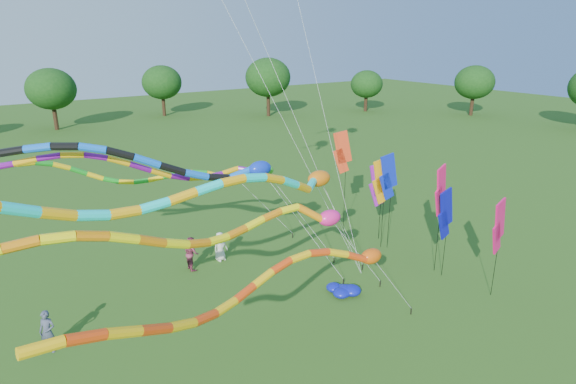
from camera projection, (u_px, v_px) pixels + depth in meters
ground at (383, 339)px, 18.34m from camera, size 160.00×160.00×0.00m
tree_ring at (346, 220)px, 14.89m from camera, size 120.00×122.07×9.61m
tube_kite_red at (284, 279)px, 13.74m from camera, size 13.67×3.18×6.48m
tube_kite_orange at (236, 227)px, 16.24m from camera, size 14.89×1.78×6.84m
tube_kite_purple at (168, 169)px, 19.39m from camera, size 14.33×2.82×7.60m
tube_kite_blue at (136, 162)px, 17.74m from camera, size 15.48×5.39×8.26m
tube_kite_cyan at (239, 189)px, 15.79m from camera, size 15.24×3.91×8.34m
tube_kite_green at (166, 176)px, 23.49m from camera, size 12.60×2.61×6.39m
banner_pole_violet at (378, 185)px, 26.20m from camera, size 1.14×0.38×4.50m
banner_pole_blue_a at (445, 214)px, 22.04m from camera, size 1.16×0.20×4.46m
banner_pole_magenta_b at (441, 191)px, 22.15m from camera, size 1.14×0.40×5.44m
banner_pole_blue_b at (388, 177)px, 24.81m from camera, size 1.16×0.24×5.30m
banner_pole_magenta_a at (499, 227)px, 20.22m from camera, size 1.15×0.30×4.60m
banner_pole_orange at (381, 182)px, 24.95m from camera, size 1.16×0.24×5.04m
banner_pole_red at (342, 153)px, 27.09m from camera, size 1.09×0.54×5.97m
blue_nylon_heap at (344, 287)px, 21.68m from camera, size 1.41×1.33×0.48m
person_a at (220, 246)px, 24.49m from camera, size 0.82×0.60×1.53m
person_b at (48, 332)px, 17.39m from camera, size 0.71×0.69×1.65m
person_c at (191, 253)px, 23.56m from camera, size 0.64×0.82×1.69m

